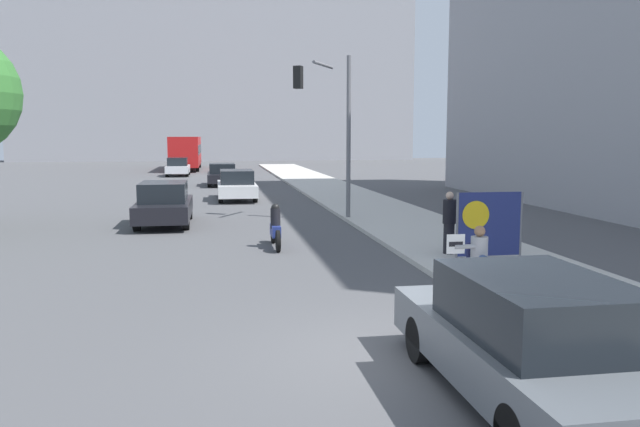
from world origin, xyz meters
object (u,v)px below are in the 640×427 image
object	(u,v)px
motorcycle_on_road	(275,229)
car_on_road_midblock	(237,185)
car_on_road_distant	(222,174)
jogger_on_sidewalk	(449,222)
city_bus_on_road	(186,151)
car_on_road_far_lane	(178,167)
protest_banner	(489,224)
traffic_light_pole	(330,111)
seated_protester	(480,254)
car_on_road_nearest	(164,204)
parked_car_curbside	(530,340)

from	to	relation	value
motorcycle_on_road	car_on_road_midblock	bearing A→B (deg)	92.54
car_on_road_distant	car_on_road_midblock	bearing A→B (deg)	-86.37
jogger_on_sidewalk	city_bus_on_road	world-z (taller)	city_bus_on_road
jogger_on_sidewalk	car_on_road_midblock	bearing A→B (deg)	-34.20
car_on_road_distant	car_on_road_far_lane	distance (m)	11.06
city_bus_on_road	car_on_road_far_lane	bearing A→B (deg)	-91.40
protest_banner	city_bus_on_road	distance (m)	47.63
car_on_road_distant	motorcycle_on_road	xyz separation A→B (m)	(1.21, -23.13, -0.18)
traffic_light_pole	car_on_road_midblock	xyz separation A→B (m)	(-3.23, 8.06, -3.32)
seated_protester	car_on_road_far_lane	xyz separation A→B (m)	(-8.09, 39.62, -0.07)
car_on_road_nearest	car_on_road_distant	size ratio (longest dim) A/B	1.00
seated_protester	protest_banner	distance (m)	2.99
car_on_road_midblock	city_bus_on_road	distance (m)	29.94
traffic_light_pole	parked_car_curbside	world-z (taller)	traffic_light_pole
car_on_road_nearest	jogger_on_sidewalk	bearing A→B (deg)	-44.42
car_on_road_midblock	motorcycle_on_road	size ratio (longest dim) A/B	2.28
city_bus_on_road	motorcycle_on_road	bearing A→B (deg)	-84.28
jogger_on_sidewalk	parked_car_curbside	size ratio (longest dim) A/B	0.34
car_on_road_distant	motorcycle_on_road	bearing A→B (deg)	-87.02
seated_protester	city_bus_on_road	distance (m)	49.99
protest_banner	car_on_road_nearest	bearing A→B (deg)	134.49
car_on_road_midblock	car_on_road_far_lane	xyz separation A→B (m)	(-3.98, 19.94, -0.01)
seated_protester	car_on_road_nearest	world-z (taller)	car_on_road_nearest
car_on_road_far_lane	city_bus_on_road	world-z (taller)	city_bus_on_road
jogger_on_sidewalk	city_bus_on_road	bearing A→B (deg)	-40.38
traffic_light_pole	car_on_road_nearest	size ratio (longest dim) A/B	1.31
car_on_road_nearest	city_bus_on_road	size ratio (longest dim) A/B	0.37
jogger_on_sidewalk	car_on_road_distant	xyz separation A→B (m)	(-5.46, 25.50, -0.23)
car_on_road_midblock	car_on_road_distant	distance (m)	9.43
car_on_road_nearest	parked_car_curbside	bearing A→B (deg)	-71.42
parked_car_curbside	jogger_on_sidewalk	bearing A→B (deg)	74.84
parked_car_curbside	seated_protester	bearing A→B (deg)	72.46
car_on_road_distant	car_on_road_nearest	bearing A→B (deg)	-97.18
car_on_road_nearest	city_bus_on_road	world-z (taller)	city_bus_on_road
car_on_road_midblock	city_bus_on_road	xyz separation A→B (m)	(-3.74, 29.68, 1.06)
traffic_light_pole	city_bus_on_road	bearing A→B (deg)	100.45
traffic_light_pole	parked_car_curbside	size ratio (longest dim) A/B	1.27
jogger_on_sidewalk	city_bus_on_road	xyz separation A→B (m)	(-8.60, 45.77, 0.86)
seated_protester	car_on_road_distant	xyz separation A→B (m)	(-4.71, 29.09, -0.09)
car_on_road_midblock	car_on_road_distant	bearing A→B (deg)	93.63
protest_banner	car_on_road_midblock	bearing A→B (deg)	107.91
car_on_road_far_lane	city_bus_on_road	xyz separation A→B (m)	(0.24, 9.75, 1.07)
jogger_on_sidewalk	car_on_road_far_lane	size ratio (longest dim) A/B	0.38
traffic_light_pole	motorcycle_on_road	size ratio (longest dim) A/B	2.85
traffic_light_pole	car_on_road_distant	size ratio (longest dim) A/B	1.31
protest_banner	car_on_road_nearest	world-z (taller)	protest_banner
protest_banner	car_on_road_distant	size ratio (longest dim) A/B	0.38
seated_protester	city_bus_on_road	xyz separation A→B (m)	(-7.85, 49.36, 1.00)
protest_banner	motorcycle_on_road	world-z (taller)	protest_banner
seated_protester	car_on_road_nearest	size ratio (longest dim) A/B	0.27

